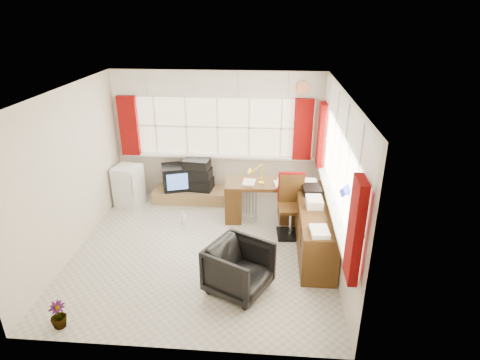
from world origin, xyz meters
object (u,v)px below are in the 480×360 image
Objects in this scene: task_chair at (291,202)px; radiator at (246,206)px; crt_tv at (176,177)px; mini_fridge at (129,186)px; tv_bench at (190,195)px; desk at (260,198)px; office_chair at (239,268)px; credenza at (314,227)px; desk_lamp at (262,169)px.

task_chair is 1.87× the size of radiator.
mini_fridge is at bearing -163.17° from crt_tv.
tv_bench is (-1.93, 1.04, -0.44)m from task_chair.
desk is 0.70m from task_chair.
credenza reaches higher than office_chair.
desk is at bearing 133.47° from credenza.
mini_fridge reaches higher than crt_tv.
tv_bench is at bearing 156.88° from desk.
office_chair is (-0.74, -1.59, -0.22)m from task_chair.
crt_tv is at bearing 159.21° from desk.
credenza is at bearing -31.43° from crt_tv.
radiator is (-0.26, 0.04, -0.75)m from desk_lamp.
mini_fridge is at bearing 170.89° from radiator.
crt_tv is 0.92m from mini_fridge.
credenza reaches higher than radiator.
task_chair reaches higher than credenza.
credenza is at bearing -53.67° from task_chair.
mini_fridge reaches higher than tv_bench.
task_chair reaches higher than crt_tv.
mini_fridge is (-3.41, 1.29, 0.00)m from credenza.
tv_bench is 1.79× the size of mini_fridge.
desk_lamp is 1.78m from tv_bench.
tv_bench is at bearing 152.54° from radiator.
task_chair is at bearing -29.81° from radiator.
desk_lamp is 0.19× the size of credenza.
tv_bench is at bearing 52.10° from office_chair.
office_chair reaches higher than radiator.
desk is 1.27m from credenza.
task_chair is at bearing -26.17° from crt_tv.
task_chair is 3.17m from mini_fridge.
credenza is at bearing -46.53° from desk.
office_chair is at bearing -114.87° from task_chair.
mini_fridge reaches higher than desk.
mini_fridge reaches higher than office_chair.
office_chair reaches higher than tv_bench.
crt_tv is (-1.41, 0.63, 0.25)m from radiator.
task_chair reaches higher than tv_bench.
radiator is 1.46m from credenza.
task_chair is 2.44m from crt_tv.
desk_lamp is at bearing 141.99° from task_chair.
crt_tv is (-0.26, 0.03, 0.36)m from tv_bench.
desk_lamp is 0.66× the size of radiator.
crt_tv is at bearing 172.98° from tv_bench.
credenza is at bearing -20.67° from mini_fridge.
tv_bench is (-1.41, 0.60, -0.27)m from desk.
desk is 3.39× the size of desk_lamp.
task_chair reaches higher than mini_fridge.
task_chair reaches higher than office_chair.
office_chair is 1.19× the size of crt_tv.
desk is at bearing -23.12° from tv_bench.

